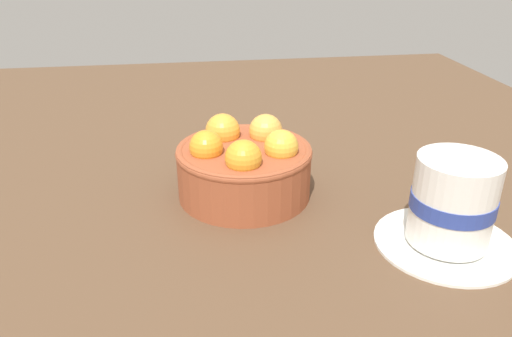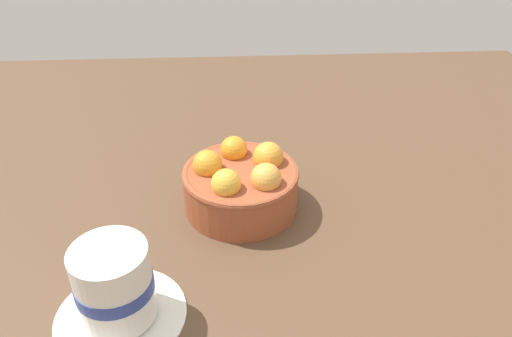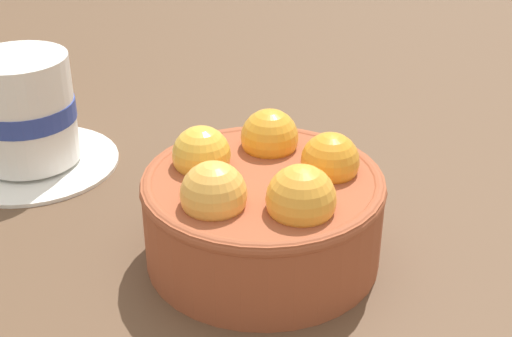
% 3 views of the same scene
% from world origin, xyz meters
% --- Properties ---
extents(ground_plane, '(1.29, 1.12, 0.04)m').
position_xyz_m(ground_plane, '(0.00, 0.00, -0.02)').
color(ground_plane, brown).
extents(terracotta_bowl, '(0.15, 0.15, 0.08)m').
position_xyz_m(terracotta_bowl, '(0.00, -0.00, 0.04)').
color(terracotta_bowl, '#9E4C2D').
rests_on(terracotta_bowl, ground_plane).
extents(coffee_cup, '(0.13, 0.13, 0.09)m').
position_xyz_m(coffee_cup, '(-0.13, -0.18, 0.04)').
color(coffee_cup, white).
rests_on(coffee_cup, ground_plane).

